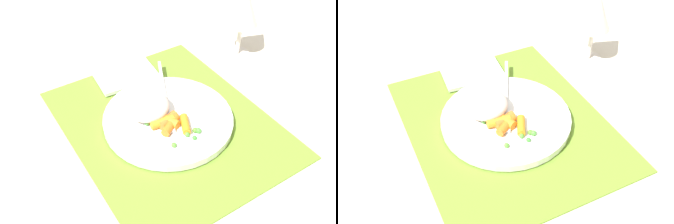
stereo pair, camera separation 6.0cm
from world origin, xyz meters
The scene contains 9 objects.
ground_plane centered at (0.00, 0.00, 0.00)m, with size 2.40×2.40×0.00m, color beige.
placemat centered at (0.00, 0.00, 0.00)m, with size 0.42×0.35×0.01m, color olive.
plate centered at (0.00, 0.00, 0.01)m, with size 0.24×0.24×0.01m, color white.
rice_mound centered at (-0.03, -0.03, 0.04)m, with size 0.08×0.08×0.04m, color beige.
carrot_portion centered at (0.02, -0.01, 0.03)m, with size 0.07×0.07×0.02m.
pea_scatter centered at (0.04, -0.01, 0.02)m, with size 0.09×0.08×0.01m.
fork centered at (-0.04, 0.02, 0.02)m, with size 0.20×0.10×0.01m.
wine_glass centered at (-0.11, 0.26, 0.12)m, with size 0.07×0.07×0.17m.
napkin centered at (-0.16, 0.00, 0.01)m, with size 0.09×0.12×0.01m, color white.
Camera 1 is at (0.43, -0.28, 0.49)m, focal length 40.77 mm.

